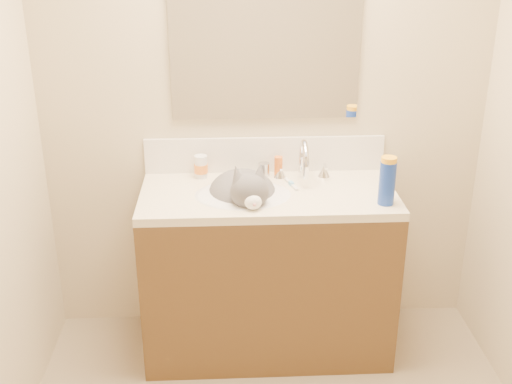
{
  "coord_description": "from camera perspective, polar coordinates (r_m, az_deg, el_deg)",
  "views": [
    {
      "loc": [
        -0.2,
        -1.79,
        2.04
      ],
      "look_at": [
        -0.06,
        0.92,
        0.88
      ],
      "focal_mm": 45.0,
      "sensor_mm": 36.0,
      "label": 1
    }
  ],
  "objects": [
    {
      "name": "spray_can",
      "position": [
        2.9,
        11.57,
        0.78
      ],
      "size": [
        0.09,
        0.09,
        0.2
      ],
      "primitive_type": "cylinder",
      "rotation": [
        0.0,
        0.0,
        -0.32
      ],
      "color": "#1736A2",
      "rests_on": "counter_slab"
    },
    {
      "name": "faucet",
      "position": [
        3.12,
        4.23,
        2.55
      ],
      "size": [
        0.28,
        0.2,
        0.21
      ],
      "color": "silver",
      "rests_on": "counter_slab"
    },
    {
      "name": "toothbrush",
      "position": [
        3.09,
        3.15,
        0.71
      ],
      "size": [
        0.06,
        0.15,
        0.01
      ],
      "primitive_type": "cube",
      "rotation": [
        0.0,
        0.0,
        0.27
      ],
      "color": "silver",
      "rests_on": "counter_slab"
    },
    {
      "name": "counter_slab",
      "position": [
        3.02,
        1.09,
        -0.3
      ],
      "size": [
        1.2,
        0.55,
        0.04
      ],
      "primitive_type": "cube",
      "color": "beige",
      "rests_on": "vanity_cabinet"
    },
    {
      "name": "amber_bottle",
      "position": [
        3.17,
        2.0,
        2.26
      ],
      "size": [
        0.05,
        0.05,
        0.1
      ],
      "primitive_type": "cylinder",
      "rotation": [
        0.0,
        0.0,
        0.41
      ],
      "color": "orange",
      "rests_on": "counter_slab"
    },
    {
      "name": "spray_cap",
      "position": [
        2.87,
        11.73,
        2.66
      ],
      "size": [
        0.09,
        0.09,
        0.04
      ],
      "primitive_type": "cylinder",
      "rotation": [
        0.0,
        0.0,
        -0.32
      ],
      "color": "#FFB01A",
      "rests_on": "spray_can"
    },
    {
      "name": "mirror",
      "position": [
        3.07,
        0.85,
        13.76
      ],
      "size": [
        0.9,
        0.02,
        0.8
      ],
      "primitive_type": "cube",
      "color": "white",
      "rests_on": "room_shell"
    },
    {
      "name": "backsplash",
      "position": [
        3.22,
        0.79,
        3.35
      ],
      "size": [
        1.2,
        0.02,
        0.18
      ],
      "primitive_type": "cube",
      "color": "silver",
      "rests_on": "counter_slab"
    },
    {
      "name": "pill_label",
      "position": [
        3.17,
        -4.91,
        2.11
      ],
      "size": [
        0.08,
        0.08,
        0.04
      ],
      "primitive_type": "cylinder",
      "rotation": [
        0.0,
        0.0,
        -0.15
      ],
      "color": "orange",
      "rests_on": "pill_bottle"
    },
    {
      "name": "silver_jar",
      "position": [
        3.19,
        0.72,
        2.03
      ],
      "size": [
        0.07,
        0.07,
        0.07
      ],
      "primitive_type": "cylinder",
      "rotation": [
        0.0,
        0.0,
        0.23
      ],
      "color": "#B7B7BC",
      "rests_on": "counter_slab"
    },
    {
      "name": "pill_bottle",
      "position": [
        3.17,
        -4.91,
        2.27
      ],
      "size": [
        0.07,
        0.07,
        0.11
      ],
      "primitive_type": "cylinder",
      "rotation": [
        0.0,
        0.0,
        -0.15
      ],
      "color": "silver",
      "rests_on": "counter_slab"
    },
    {
      "name": "vanity_cabinet",
      "position": [
        3.21,
        1.03,
        -7.36
      ],
      "size": [
        1.2,
        0.55,
        0.82
      ],
      "primitive_type": "cube",
      "color": "#53391C",
      "rests_on": "ground"
    },
    {
      "name": "cat",
      "position": [
        3.01,
        -1.07,
        -0.28
      ],
      "size": [
        0.42,
        0.48,
        0.35
      ],
      "rotation": [
        0.0,
        0.0,
        0.17
      ],
      "color": "#504E50",
      "rests_on": "basin"
    },
    {
      "name": "room_shell",
      "position": [
        1.88,
        3.25,
        6.01
      ],
      "size": [
        2.24,
        2.54,
        2.52
      ],
      "color": "#C6B593",
      "rests_on": "ground"
    },
    {
      "name": "toothbrush_head",
      "position": [
        3.08,
        3.16,
        0.76
      ],
      "size": [
        0.03,
        0.04,
        0.02
      ],
      "primitive_type": "cube",
      "rotation": [
        0.0,
        0.0,
        0.27
      ],
      "color": "#6CB6E6",
      "rests_on": "counter_slab"
    },
    {
      "name": "basin",
      "position": [
        3.01,
        -1.16,
        -1.45
      ],
      "size": [
        0.45,
        0.36,
        0.14
      ],
      "primitive_type": "ellipsoid",
      "color": "white",
      "rests_on": "vanity_cabinet"
    }
  ]
}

